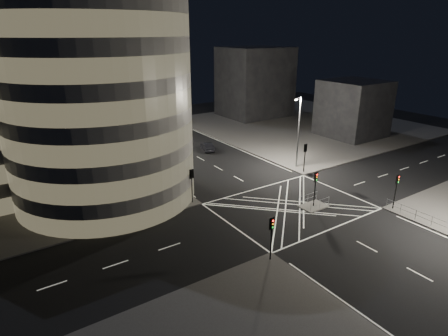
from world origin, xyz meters
TOP-DOWN VIEW (x-y plane):
  - ground at (0.00, 0.00)m, footprint 120.00×120.00m
  - sidewalk_far_right at (29.00, 27.00)m, footprint 42.00×42.00m
  - central_island at (2.00, -1.50)m, footprint 3.00×2.00m
  - office_tower_curved at (-20.74, 18.74)m, footprint 30.00×29.00m
  - office_block_rear at (-22.00, 42.00)m, footprint 24.00×16.00m
  - building_right_far at (26.00, 40.00)m, footprint 14.00×12.00m
  - building_right_near at (30.00, 16.00)m, footprint 10.00×10.00m
  - building_far_end at (-4.00, 58.00)m, footprint 18.00×8.00m
  - tree_a at (-10.50, 9.00)m, footprint 4.20×4.20m
  - tree_b at (-10.50, 15.00)m, footprint 5.01×5.01m
  - tree_c at (-10.50, 21.00)m, footprint 4.81×4.81m
  - tree_d at (-10.50, 27.00)m, footprint 4.74×4.74m
  - tree_e at (-10.50, 33.00)m, footprint 4.22×4.22m
  - traffic_signal_fl at (-8.80, 6.80)m, footprint 0.55×0.22m
  - traffic_signal_nl at (-8.80, -6.80)m, footprint 0.55×0.22m
  - traffic_signal_fr at (8.80, 6.80)m, footprint 0.55×0.22m
  - traffic_signal_nr at (8.80, -6.80)m, footprint 0.55×0.22m
  - traffic_signal_island at (2.00, -1.50)m, footprint 0.55×0.22m
  - street_lamp_left_near at (-9.44, 12.00)m, footprint 1.25×0.25m
  - street_lamp_left_far at (-9.44, 30.00)m, footprint 1.25×0.25m
  - street_lamp_right_far at (9.44, 9.00)m, footprint 1.25×0.25m
  - railing_near_right at (8.30, -12.15)m, footprint 0.06×11.70m
  - railing_island_south at (2.00, -2.40)m, footprint 2.80×0.06m
  - railing_island_north at (2.00, -0.60)m, footprint 2.80×0.06m
  - sedan at (3.04, 22.97)m, footprint 2.51×4.32m

SIDE VIEW (x-z plane):
  - ground at x=0.00m, z-range 0.00..0.00m
  - sidewalk_far_right at x=29.00m, z-range 0.00..0.15m
  - central_island at x=2.00m, z-range 0.00..0.15m
  - sedan at x=3.04m, z-range 0.00..1.35m
  - railing_near_right at x=8.30m, z-range 0.15..1.25m
  - railing_island_south at x=2.00m, z-range 0.15..1.25m
  - railing_island_north at x=2.00m, z-range 0.15..1.25m
  - traffic_signal_fl at x=-8.80m, z-range 0.91..4.91m
  - traffic_signal_nl at x=-8.80m, z-range 0.91..4.91m
  - traffic_signal_fr at x=8.80m, z-range 0.91..4.91m
  - traffic_signal_nr at x=8.80m, z-range 0.91..4.91m
  - traffic_signal_island at x=2.00m, z-range 0.91..4.91m
  - tree_e at x=-10.50m, z-range 0.88..7.21m
  - tree_a at x=-10.50m, z-range 1.14..7.98m
  - tree_d at x=-10.50m, z-range 1.09..8.42m
  - tree_b at x=-10.50m, z-range 1.08..8.71m
  - building_right_near at x=30.00m, z-range 0.15..10.15m
  - tree_c at x=-10.50m, z-range 1.31..9.19m
  - street_lamp_left_near at x=-9.44m, z-range 0.54..10.54m
  - street_lamp_left_far at x=-9.44m, z-range 0.54..10.54m
  - street_lamp_right_far at x=9.44m, z-range 0.54..10.54m
  - building_right_far at x=26.00m, z-range 0.15..15.15m
  - building_far_end at x=-4.00m, z-range 0.00..18.00m
  - office_block_rear at x=-22.00m, z-range 0.15..22.15m
  - office_tower_curved at x=-20.74m, z-range -0.95..26.25m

